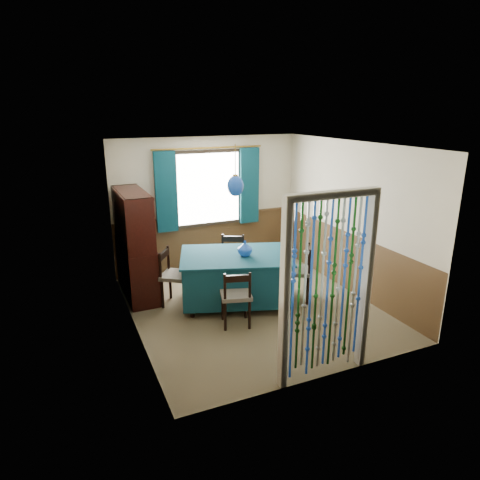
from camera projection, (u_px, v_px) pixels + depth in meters
name	position (u px, v px, depth m)	size (l,w,h in m)	color
floor	(252.00, 306.00, 6.74)	(4.00, 4.00, 0.00)	brown
ceiling	(253.00, 145.00, 5.99)	(4.00, 4.00, 0.00)	silver
wall_back	(208.00, 204.00, 8.11)	(3.60, 3.60, 0.00)	beige
wall_front	(332.00, 277.00, 4.61)	(3.60, 3.60, 0.00)	beige
wall_left	(130.00, 245.00, 5.68)	(4.00, 4.00, 0.00)	beige
wall_right	(351.00, 218.00, 7.05)	(4.00, 4.00, 0.00)	beige
wainscot_back	(209.00, 242.00, 8.32)	(3.60, 3.60, 0.00)	#4B331C
wainscot_front	(327.00, 338.00, 4.85)	(3.60, 3.60, 0.00)	#4B331C
wainscot_left	(135.00, 296.00, 5.90)	(4.00, 4.00, 0.00)	#4B331C
wainscot_right	(347.00, 261.00, 7.27)	(4.00, 4.00, 0.00)	#4B331C
window	(208.00, 188.00, 7.98)	(1.32, 0.12, 1.42)	black
doorway	(327.00, 292.00, 4.73)	(1.16, 0.12, 2.18)	silver
dining_table	(236.00, 276.00, 6.72)	(1.97, 1.64, 0.81)	#0C3442
chair_near	(236.00, 296.00, 6.02)	(0.52, 0.50, 0.86)	black
chair_far	(232.00, 260.00, 7.40)	(0.58, 0.57, 0.89)	black
chair_left	(174.00, 276.00, 6.69)	(0.60, 0.61, 0.90)	black
chair_right	(299.00, 271.00, 6.86)	(0.60, 0.61, 0.92)	black
sideboard	(136.00, 260.00, 7.01)	(0.48, 1.34, 1.75)	black
pendant_lamp	(235.00, 186.00, 6.30)	(0.25, 0.25, 0.76)	olive
vase_table	(245.00, 249.00, 6.55)	(0.21, 0.21, 0.22)	#17429F
bowl_shelf	(141.00, 228.00, 6.59)	(0.21, 0.21, 0.05)	beige
vase_sideboard	(134.00, 233.00, 7.21)	(0.19, 0.19, 0.20)	beige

